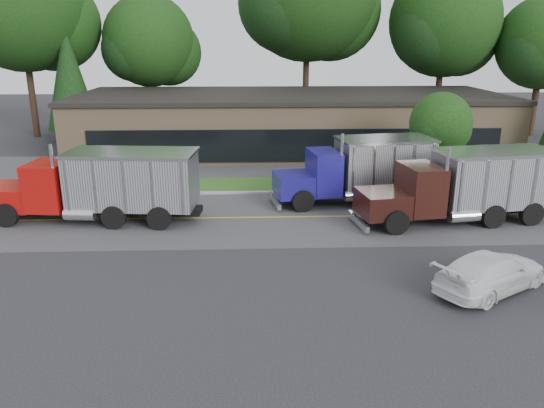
{
  "coord_description": "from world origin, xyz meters",
  "views": [
    {
      "loc": [
        -0.98,
        -15.38,
        8.34
      ],
      "look_at": [
        -0.18,
        5.46,
        1.8
      ],
      "focal_mm": 35.0,
      "sensor_mm": 36.0,
      "label": 1
    }
  ],
  "objects_px": {
    "dump_truck_red": "(104,184)",
    "dump_truck_maroon": "(469,184)",
    "dump_truck_blue": "(363,168)",
    "rally_car": "(491,272)"
  },
  "relations": [
    {
      "from": "dump_truck_red",
      "to": "dump_truck_maroon",
      "type": "xyz_separation_m",
      "value": [
        17.08,
        -0.7,
        -0.0
      ]
    },
    {
      "from": "dump_truck_blue",
      "to": "rally_car",
      "type": "distance_m",
      "value": 10.87
    },
    {
      "from": "dump_truck_red",
      "to": "dump_truck_maroon",
      "type": "relative_size",
      "value": 1.07
    },
    {
      "from": "dump_truck_maroon",
      "to": "rally_car",
      "type": "xyz_separation_m",
      "value": [
        -1.95,
        -7.21,
        -1.14
      ]
    },
    {
      "from": "rally_car",
      "to": "dump_truck_blue",
      "type": "bearing_deg",
      "value": -19.27
    },
    {
      "from": "dump_truck_blue",
      "to": "dump_truck_maroon",
      "type": "distance_m",
      "value": 5.45
    },
    {
      "from": "dump_truck_maroon",
      "to": "rally_car",
      "type": "height_order",
      "value": "dump_truck_maroon"
    },
    {
      "from": "dump_truck_maroon",
      "to": "dump_truck_red",
      "type": "bearing_deg",
      "value": -10.69
    },
    {
      "from": "dump_truck_red",
      "to": "dump_truck_blue",
      "type": "bearing_deg",
      "value": -162.98
    },
    {
      "from": "dump_truck_red",
      "to": "rally_car",
      "type": "distance_m",
      "value": 17.11
    }
  ]
}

